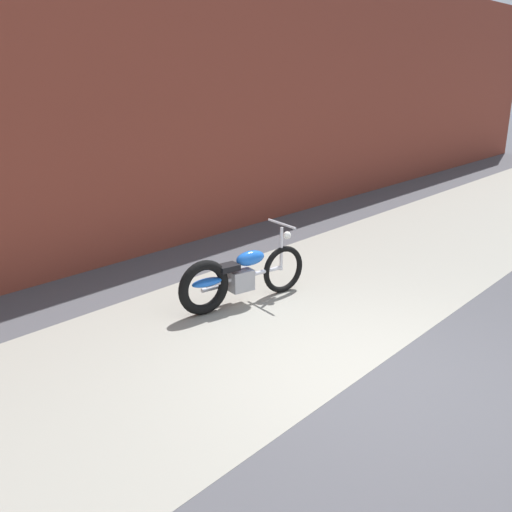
% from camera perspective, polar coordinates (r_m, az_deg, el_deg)
% --- Properties ---
extents(ground_plane, '(80.00, 80.00, 0.00)m').
position_cam_1_polar(ground_plane, '(6.08, 11.14, -11.69)').
color(ground_plane, '#47474C').
extents(sidewalk_slab, '(36.00, 3.50, 0.01)m').
position_cam_1_polar(sidewalk_slab, '(7.01, -1.20, -7.05)').
color(sidewalk_slab, gray).
rests_on(sidewalk_slab, ground).
extents(brick_building_wall, '(36.00, 0.50, 5.15)m').
position_cam_1_polar(brick_building_wall, '(9.08, -17.89, 14.71)').
color(brick_building_wall, brown).
rests_on(brick_building_wall, ground).
extents(motorcycle_blue, '(1.98, 0.71, 1.03)m').
position_cam_1_polar(motorcycle_blue, '(7.46, -2.07, -2.16)').
color(motorcycle_blue, black).
rests_on(motorcycle_blue, ground).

